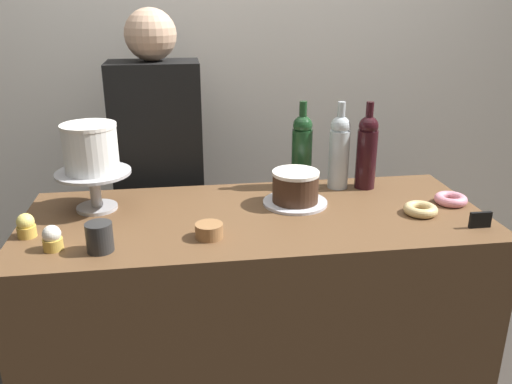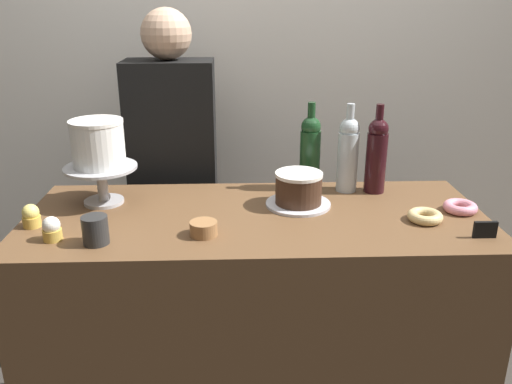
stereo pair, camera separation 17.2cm
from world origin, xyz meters
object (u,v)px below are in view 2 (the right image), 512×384
object	(u,v)px
chocolate_round_cake	(299,188)
donut_pink	(461,208)
cupcake_vanilla	(52,229)
wine_bottle_clear	(348,153)
barista_figure	(175,193)
cake_stand_pedestal	(102,178)
coffee_cup_ceramic	(95,230)
cupcake_lemon	(31,216)
cookie_stack	(204,229)
wine_bottle_dark_red	(376,154)
white_layer_cake	(98,143)
donut_glazed	(425,216)
wine_bottle_green	(310,151)
price_sign_chalkboard	(485,230)

from	to	relation	value
chocolate_round_cake	donut_pink	world-z (taller)	chocolate_round_cake
cupcake_vanilla	donut_pink	distance (m)	1.31
wine_bottle_clear	barista_figure	size ratio (longest dim) A/B	0.20
cake_stand_pedestal	coffee_cup_ceramic	world-z (taller)	cake_stand_pedestal
cupcake_lemon	coffee_cup_ceramic	world-z (taller)	coffee_cup_ceramic
cupcake_vanilla	cookie_stack	distance (m)	0.45
wine_bottle_dark_red	cupcake_lemon	xyz separation A→B (m)	(-1.15, -0.28, -0.11)
white_layer_cake	chocolate_round_cake	distance (m)	0.70
chocolate_round_cake	donut_glazed	size ratio (longest dim) A/B	1.45
cupcake_lemon	coffee_cup_ceramic	size ratio (longest dim) A/B	0.87
chocolate_round_cake	cupcake_vanilla	distance (m)	0.80
wine_bottle_green	donut_pink	world-z (taller)	wine_bottle_green
donut_pink	price_sign_chalkboard	world-z (taller)	price_sign_chalkboard
barista_figure	chocolate_round_cake	bearing A→B (deg)	-43.96
cake_stand_pedestal	wine_bottle_clear	world-z (taller)	wine_bottle_clear
white_layer_cake	donut_pink	xyz separation A→B (m)	(1.21, -0.13, -0.20)
cupcake_vanilla	cookie_stack	xyz separation A→B (m)	(0.45, 0.02, -0.01)
chocolate_round_cake	wine_bottle_dark_red	xyz separation A→B (m)	(0.30, 0.13, 0.08)
wine_bottle_green	donut_pink	bearing A→B (deg)	-28.25
cupcake_vanilla	donut_glazed	world-z (taller)	cupcake_vanilla
white_layer_cake	wine_bottle_dark_red	bearing A→B (deg)	4.74
wine_bottle_clear	cupcake_vanilla	xyz separation A→B (m)	(-0.95, -0.39, -0.11)
cookie_stack	barista_figure	world-z (taller)	barista_figure
cake_stand_pedestal	wine_bottle_green	xyz separation A→B (m)	(0.74, 0.13, 0.05)
wine_bottle_green	cupcake_lemon	world-z (taller)	wine_bottle_green
cake_stand_pedestal	chocolate_round_cake	world-z (taller)	cake_stand_pedestal
chocolate_round_cake	wine_bottle_dark_red	size ratio (longest dim) A/B	0.50
wine_bottle_green	coffee_cup_ceramic	xyz separation A→B (m)	(-0.68, -0.45, -0.10)
cupcake_lemon	price_sign_chalkboard	bearing A→B (deg)	-5.59
cupcake_vanilla	wine_bottle_dark_red	bearing A→B (deg)	19.70
white_layer_cake	wine_bottle_green	size ratio (longest dim) A/B	0.55
wine_bottle_dark_red	coffee_cup_ceramic	size ratio (longest dim) A/B	3.83
cake_stand_pedestal	chocolate_round_cake	size ratio (longest dim) A/B	1.53
chocolate_round_cake	cupcake_lemon	bearing A→B (deg)	-170.28
cake_stand_pedestal	donut_pink	bearing A→B (deg)	-6.15
donut_glazed	price_sign_chalkboard	world-z (taller)	price_sign_chalkboard
price_sign_chalkboard	cake_stand_pedestal	bearing A→B (deg)	164.65
wine_bottle_green	barista_figure	size ratio (longest dim) A/B	0.20
white_layer_cake	coffee_cup_ceramic	size ratio (longest dim) A/B	2.11
white_layer_cake	cookie_stack	world-z (taller)	white_layer_cake
donut_glazed	coffee_cup_ceramic	world-z (taller)	coffee_cup_ceramic
white_layer_cake	price_sign_chalkboard	distance (m)	1.26
chocolate_round_cake	donut_glazed	bearing A→B (deg)	-21.00
wine_bottle_clear	cupcake_lemon	distance (m)	1.10
wine_bottle_clear	price_sign_chalkboard	world-z (taller)	wine_bottle_clear
cake_stand_pedestal	cupcake_vanilla	distance (m)	0.31
cake_stand_pedestal	barista_figure	size ratio (longest dim) A/B	0.16
cake_stand_pedestal	barista_figure	xyz separation A→B (m)	(0.20, 0.41, -0.21)
wine_bottle_green	cookie_stack	bearing A→B (deg)	-132.62
chocolate_round_cake	wine_bottle_dark_red	distance (m)	0.33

